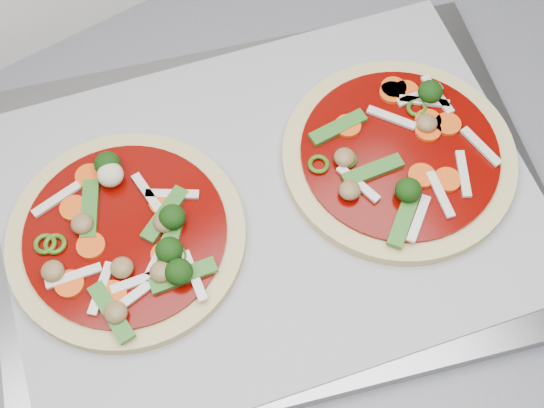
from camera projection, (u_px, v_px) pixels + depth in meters
baking_tray at (269, 205)px, 0.70m from camera, size 0.60×0.52×0.02m
parchment at (269, 200)px, 0.70m from camera, size 0.55×0.46×0.00m
pizza_left at (127, 236)px, 0.67m from camera, size 0.30×0.30×0.04m
pizza_right at (399, 155)px, 0.71m from camera, size 0.25×0.25×0.04m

